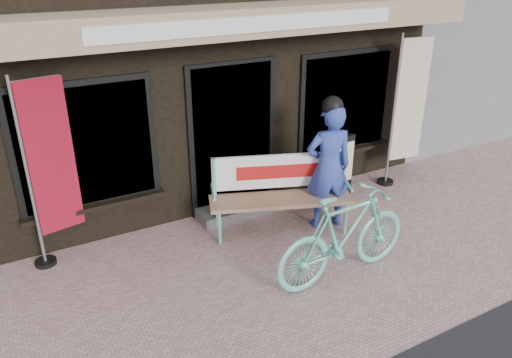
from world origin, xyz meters
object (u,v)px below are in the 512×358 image
bicycle (344,236)px  menu_stand (340,168)px  person (329,165)px  nobori_red (48,169)px  nobori_cream (407,109)px  bench (280,188)px

bicycle → menu_stand: 2.03m
person → menu_stand: person is taller
nobori_red → menu_stand: bearing=-17.0°
nobori_red → nobori_cream: bearing=-15.1°
person → nobori_cream: bearing=33.1°
nobori_red → bench: bearing=-25.2°
bicycle → bench: bearing=-0.3°
nobori_cream → menu_stand: (-1.30, -0.06, -0.73)m
bench → nobori_red: size_ratio=0.83×
bench → bicycle: (0.04, -1.35, -0.05)m
person → menu_stand: size_ratio=1.81×
nobori_red → nobori_cream: size_ratio=0.97×
bench → person: (0.61, -0.24, 0.30)m
person → nobori_red: 3.52m
bicycle → nobori_cream: bearing=-58.1°
bicycle → nobori_red: bearing=52.2°
bicycle → person: bearing=-29.5°
bench → menu_stand: bench is taller
person → nobori_red: size_ratio=0.79×
person → bicycle: person is taller
person → nobori_cream: nobori_cream is taller
bench → menu_stand: 1.28m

